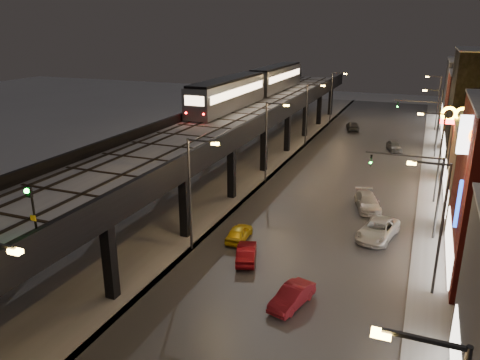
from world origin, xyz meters
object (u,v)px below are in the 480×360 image
(car_onc_silver, at_px, (292,297))
(car_onc_dark, at_px, (378,230))
(subway_train, at_px, (256,84))
(rail_signal, at_px, (31,203))
(car_mid_dark, at_px, (353,126))
(sign_citgo, at_px, (476,158))
(car_taxi, at_px, (239,233))
(car_onc_white, at_px, (368,202))
(car_onc_red, at_px, (394,146))
(car_near_white, at_px, (246,253))

(car_onc_silver, xyz_separation_m, car_onc_dark, (3.90, 12.08, 0.10))
(subway_train, relative_size, rail_signal, 13.83)
(subway_train, distance_m, car_mid_dark, 19.83)
(car_onc_silver, xyz_separation_m, sign_citgo, (9.71, 6.80, 8.30))
(car_taxi, xyz_separation_m, car_onc_dark, (10.51, 4.52, 0.12))
(rail_signal, distance_m, car_onc_silver, 16.21)
(car_taxi, xyz_separation_m, car_onc_silver, (6.62, -7.56, 0.01))
(subway_train, height_order, sign_citgo, sign_citgo)
(subway_train, height_order, car_mid_dark, subway_train)
(car_onc_white, xyz_separation_m, car_onc_red, (0.61, 23.82, -0.03))
(subway_train, xyz_separation_m, car_near_white, (12.51, -36.16, -7.88))
(rail_signal, bearing_deg, car_onc_silver, 39.42)
(rail_signal, bearing_deg, subway_train, 97.35)
(subway_train, distance_m, car_onc_red, 21.71)
(subway_train, bearing_deg, rail_signal, -82.65)
(car_onc_silver, bearing_deg, car_onc_dark, 86.91)
(rail_signal, xyz_separation_m, sign_citgo, (20.60, 15.75, 0.30))
(car_onc_dark, bearing_deg, car_taxi, -145.27)
(car_onc_red, bearing_deg, car_onc_dark, -105.19)
(car_onc_white, bearing_deg, car_mid_dark, 84.10)
(car_onc_white, relative_size, sign_citgo, 0.42)
(sign_citgo, bearing_deg, car_onc_dark, 137.70)
(car_taxi, height_order, car_onc_red, car_onc_red)
(rail_signal, height_order, car_onc_white, rail_signal)
(rail_signal, relative_size, car_onc_red, 0.71)
(car_mid_dark, relative_size, car_onc_silver, 1.21)
(rail_signal, xyz_separation_m, car_onc_red, (13.78, 51.22, -7.96))
(car_onc_white, xyz_separation_m, sign_citgo, (7.43, -11.65, 8.23))
(subway_train, xyz_separation_m, car_mid_dark, (12.64, 13.12, -7.84))
(car_onc_dark, relative_size, car_onc_red, 1.33)
(rail_signal, height_order, car_mid_dark, rail_signal)
(car_onc_dark, relative_size, car_onc_white, 1.09)
(subway_train, bearing_deg, car_onc_dark, -53.42)
(car_onc_silver, relative_size, sign_citgo, 0.34)
(car_near_white, bearing_deg, car_onc_dark, -156.08)
(car_near_white, bearing_deg, rail_signal, 48.21)
(car_taxi, height_order, car_near_white, car_near_white)
(car_taxi, height_order, sign_citgo, sign_citgo)
(car_near_white, xyz_separation_m, car_onc_silver, (4.78, -4.47, -0.00))
(subway_train, xyz_separation_m, sign_citgo, (27.00, -33.84, 0.42))
(car_onc_silver, distance_m, car_onc_dark, 12.70)
(car_near_white, bearing_deg, car_onc_silver, 119.58)
(car_onc_silver, xyz_separation_m, car_onc_red, (2.89, 42.26, 0.05))
(car_taxi, bearing_deg, car_onc_white, -132.73)
(car_mid_dark, xyz_separation_m, car_onc_white, (6.94, -35.31, 0.03))
(car_mid_dark, bearing_deg, rail_signal, 71.42)
(car_onc_dark, distance_m, car_onc_white, 6.56)
(rail_signal, relative_size, car_onc_white, 0.58)
(car_taxi, distance_m, car_near_white, 3.59)
(car_near_white, height_order, car_onc_white, car_onc_white)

